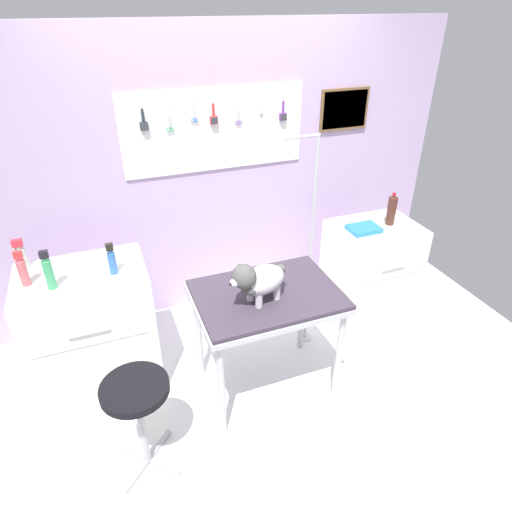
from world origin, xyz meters
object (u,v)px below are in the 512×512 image
(grooming_arm, at_px, (309,256))
(spray_bottle_tall, at_px, (49,272))
(dog, at_px, (258,280))
(grooming_table, at_px, (267,303))
(counter_left, at_px, (93,330))
(stool, at_px, (137,400))
(cabinet_right, at_px, (370,272))
(soda_bottle, at_px, (392,210))

(grooming_arm, relative_size, spray_bottle_tall, 6.60)
(dog, bearing_deg, grooming_table, 36.62)
(spray_bottle_tall, bearing_deg, grooming_arm, -0.06)
(grooming_table, distance_m, dog, 0.27)
(counter_left, bearing_deg, dog, -28.33)
(stool, bearing_deg, cabinet_right, 21.40)
(spray_bottle_tall, bearing_deg, counter_left, 36.65)
(dog, bearing_deg, cabinet_right, 23.93)
(cabinet_right, bearing_deg, stool, -158.60)
(grooming_arm, bearing_deg, spray_bottle_tall, 179.94)
(grooming_arm, xyz_separation_m, stool, (-1.36, -0.67, -0.25))
(grooming_table, xyz_separation_m, dog, (-0.09, -0.07, 0.24))
(dog, relative_size, spray_bottle_tall, 1.58)
(grooming_arm, distance_m, cabinet_right, 0.75)
(counter_left, distance_m, cabinet_right, 2.21)
(grooming_arm, distance_m, counter_left, 1.60)
(grooming_arm, xyz_separation_m, cabinet_right, (0.65, 0.12, -0.36))
(cabinet_right, distance_m, stool, 2.17)
(cabinet_right, xyz_separation_m, spray_bottle_tall, (-2.36, -0.12, 0.60))
(cabinet_right, height_order, stool, cabinet_right)
(cabinet_right, height_order, soda_bottle, soda_bottle)
(grooming_table, bearing_deg, soda_bottle, 20.87)
(counter_left, distance_m, stool, 0.81)
(grooming_table, distance_m, soda_bottle, 1.36)
(dog, height_order, stool, dog)
(grooming_arm, bearing_deg, stool, -153.84)
(cabinet_right, bearing_deg, dog, -156.07)
(counter_left, bearing_deg, soda_bottle, 0.21)
(grooming_table, distance_m, cabinet_right, 1.26)
(grooming_table, relative_size, soda_bottle, 3.50)
(grooming_arm, xyz_separation_m, dog, (-0.57, -0.42, 0.18))
(spray_bottle_tall, bearing_deg, soda_bottle, 2.79)
(stool, bearing_deg, spray_bottle_tall, 117.30)
(counter_left, relative_size, soda_bottle, 3.46)
(soda_bottle, bearing_deg, stool, -159.64)
(dog, height_order, spray_bottle_tall, spray_bottle_tall)
(grooming_arm, xyz_separation_m, spray_bottle_tall, (-1.71, 0.00, 0.25))
(grooming_table, height_order, dog, dog)
(dog, xyz_separation_m, counter_left, (-0.99, 0.54, -0.51))
(dog, xyz_separation_m, soda_bottle, (1.34, 0.54, 0.01))
(grooming_table, bearing_deg, stool, -160.36)
(spray_bottle_tall, height_order, soda_bottle, spray_bottle_tall)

